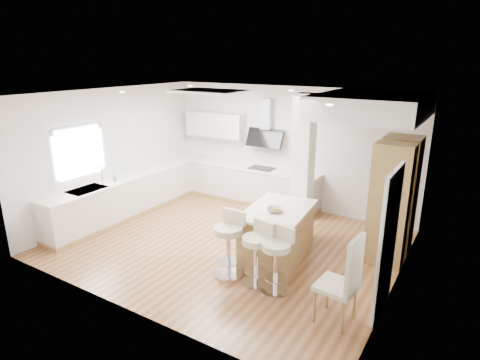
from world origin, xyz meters
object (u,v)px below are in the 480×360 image
Objects in this scene: bar_stool_b at (257,250)px; bar_stool_c at (277,257)px; bar_stool_a at (229,241)px; dining_chair at (345,278)px; peninsula at (277,233)px.

bar_stool_b is 1.00× the size of bar_stool_c.
bar_stool_c is (0.86, -0.02, -0.04)m from bar_stool_a.
bar_stool_a is 0.85× the size of dining_chair.
bar_stool_a is 0.52m from bar_stool_b.
dining_chair is at bearing 3.04° from bar_stool_b.
bar_stool_b reaches higher than bar_stool_c.
dining_chair is at bearing -0.05° from bar_stool_c.
peninsula is at bearing 111.30° from bar_stool_b.
bar_stool_b is at bearing 1.28° from bar_stool_a.
bar_stool_c is 0.80× the size of dining_chair.
bar_stool_b is at bearing -170.36° from bar_stool_c.
bar_stool_a reaches higher than bar_stool_b.
bar_stool_b reaches higher than peninsula.
bar_stool_c is (0.48, -0.97, 0.11)m from peninsula.
bar_stool_b is 0.80× the size of dining_chair.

